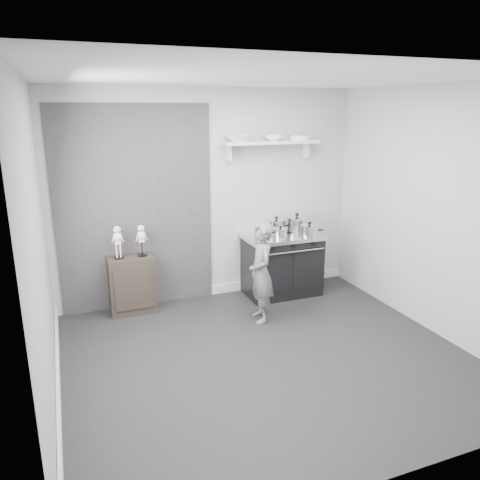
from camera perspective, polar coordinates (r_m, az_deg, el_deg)
name	(u,v)px	position (r m, az deg, el deg)	size (l,w,h in m)	color
ground	(266,356)	(4.93, 3.15, -14.00)	(4.00, 4.00, 0.00)	black
room_shell	(253,196)	(4.45, 1.62, 5.34)	(4.02, 3.62, 2.71)	#ABABA9
wall_shelf	(271,143)	(6.15, 3.81, 11.70)	(1.30, 0.26, 0.24)	silver
stove	(282,264)	(6.33, 5.14, -2.94)	(1.03, 0.65, 0.83)	black
side_cabinet	(132,285)	(5.92, -13.04, -5.31)	(0.55, 0.32, 0.71)	black
child	(261,273)	(5.46, 2.60, -4.03)	(0.43, 0.28, 1.19)	slate
pot_front_left	(263,233)	(5.97, 2.80, 0.89)	(0.32, 0.23, 0.20)	silver
pot_back_left	(276,226)	(6.27, 4.45, 1.71)	(0.34, 0.25, 0.23)	silver
pot_back_right	(297,224)	(6.40, 6.94, 2.00)	(0.39, 0.30, 0.25)	silver
pot_front_right	(309,231)	(6.15, 8.44, 1.15)	(0.33, 0.24, 0.20)	silver
pot_front_center	(280,233)	(6.02, 4.95, 0.84)	(0.27, 0.18, 0.17)	silver
skeleton_full	(118,240)	(5.72, -14.68, 0.01)	(0.13, 0.08, 0.46)	white
skeleton_torso	(141,238)	(5.76, -11.92, 0.22)	(0.12, 0.08, 0.45)	white
bowl_large	(239,138)	(5.96, -0.13, 12.29)	(0.33, 0.33, 0.08)	white
bowl_small	(274,138)	(6.15, 4.16, 12.31)	(0.22, 0.22, 0.07)	white
plate_stack	(300,138)	(6.32, 7.34, 12.28)	(0.27, 0.27, 0.06)	white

